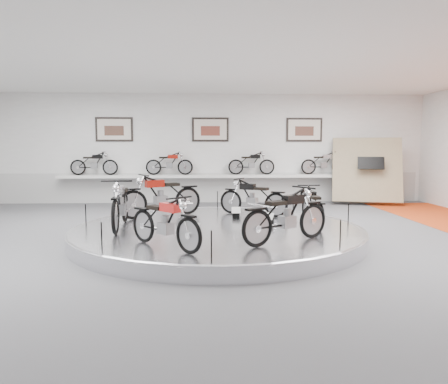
{
  "coord_description": "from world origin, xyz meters",
  "views": [
    {
      "loc": [
        -0.38,
        -9.25,
        2.09
      ],
      "look_at": [
        0.16,
        0.6,
        1.05
      ],
      "focal_mm": 35.0,
      "sensor_mm": 36.0,
      "label": 1
    }
  ],
  "objects": [
    {
      "name": "platform_rim",
      "position": [
        0.0,
        0.3,
        0.27
      ],
      "size": [
        6.4,
        6.4,
        0.1
      ],
      "primitive_type": "torus",
      "color": "#B2B2BA",
      "rests_on": "display_platform"
    },
    {
      "name": "poster_left",
      "position": [
        -3.5,
        6.96,
        2.7
      ],
      "size": [
        1.35,
        0.06,
        0.88
      ],
      "primitive_type": "cube",
      "color": "silver",
      "rests_on": "wall_back"
    },
    {
      "name": "shelf",
      "position": [
        0.0,
        6.7,
        1.0
      ],
      "size": [
        11.0,
        0.55,
        0.1
      ],
      "primitive_type": "cube",
      "color": "silver",
      "rests_on": "wall_back"
    },
    {
      "name": "display_panel",
      "position": [
        5.6,
        6.1,
        1.25
      ],
      "size": [
        2.56,
        1.52,
        2.3
      ],
      "primitive_type": "cube",
      "rotation": [
        -0.35,
        0.0,
        -0.26
      ],
      "color": "#988864",
      "rests_on": "floor"
    },
    {
      "name": "wall_back",
      "position": [
        0.0,
        7.0,
        2.0
      ],
      "size": [
        16.0,
        0.0,
        16.0
      ],
      "primitive_type": "plane",
      "rotation": [
        1.57,
        0.0,
        0.0
      ],
      "color": "white",
      "rests_on": "floor"
    },
    {
      "name": "poster_right",
      "position": [
        3.5,
        6.96,
        2.7
      ],
      "size": [
        1.35,
        0.06,
        0.88
      ],
      "primitive_type": "cube",
      "color": "silver",
      "rests_on": "wall_back"
    },
    {
      "name": "poster_center",
      "position": [
        0.0,
        6.96,
        2.7
      ],
      "size": [
        1.35,
        0.06,
        0.88
      ],
      "primitive_type": "cube",
      "color": "silver",
      "rests_on": "wall_back"
    },
    {
      "name": "dado_band",
      "position": [
        0.0,
        6.98,
        0.55
      ],
      "size": [
        15.68,
        0.04,
        1.1
      ],
      "primitive_type": "cube",
      "color": "#BCBCBA",
      "rests_on": "floor"
    },
    {
      "name": "bike_a",
      "position": [
        2.15,
        0.36,
        0.75
      ],
      "size": [
        0.54,
        1.53,
        0.9
      ],
      "primitive_type": null,
      "rotation": [
        0.0,
        0.0,
        1.57
      ],
      "color": "black",
      "rests_on": "display_platform"
    },
    {
      "name": "shelf_bike_c",
      "position": [
        1.5,
        6.7,
        1.42
      ],
      "size": [
        1.22,
        0.43,
        0.73
      ],
      "primitive_type": null,
      "color": "black",
      "rests_on": "shelf"
    },
    {
      "name": "bike_c",
      "position": [
        -1.36,
        1.78,
        0.85
      ],
      "size": [
        1.96,
        1.48,
        1.1
      ],
      "primitive_type": null,
      "rotation": [
        0.0,
        0.0,
        3.65
      ],
      "color": "maroon",
      "rests_on": "display_platform"
    },
    {
      "name": "shelf_bike_d",
      "position": [
        4.2,
        6.7,
        1.42
      ],
      "size": [
        1.22,
        0.43,
        0.73
      ],
      "primitive_type": null,
      "color": "#B9B9BE",
      "rests_on": "shelf"
    },
    {
      "name": "floor",
      "position": [
        0.0,
        0.0,
        0.0
      ],
      "size": [
        16.0,
        16.0,
        0.0
      ],
      "primitive_type": "plane",
      "color": "#4C4C4E",
      "rests_on": "ground"
    },
    {
      "name": "shelf_bike_b",
      "position": [
        -1.5,
        6.7,
        1.42
      ],
      "size": [
        1.22,
        0.43,
        0.73
      ],
      "primitive_type": null,
      "color": "maroon",
      "rests_on": "shelf"
    },
    {
      "name": "wall_front",
      "position": [
        0.0,
        -7.0,
        2.0
      ],
      "size": [
        16.0,
        0.0,
        16.0
      ],
      "primitive_type": "plane",
      "rotation": [
        -1.57,
        0.0,
        0.0
      ],
      "color": "white",
      "rests_on": "floor"
    },
    {
      "name": "display_platform",
      "position": [
        0.0,
        0.3,
        0.15
      ],
      "size": [
        6.4,
        6.4,
        0.3
      ],
      "primitive_type": "cylinder",
      "color": "silver",
      "rests_on": "floor"
    },
    {
      "name": "bike_d",
      "position": [
        -2.13,
        0.32,
        0.85
      ],
      "size": [
        0.73,
        1.88,
        1.09
      ],
      "primitive_type": null,
      "rotation": [
        0.0,
        0.0,
        4.75
      ],
      "color": "#B9B9BE",
      "rests_on": "display_platform"
    },
    {
      "name": "bike_e",
      "position": [
        -1.01,
        -1.64,
        0.77
      ],
      "size": [
        1.51,
        1.56,
        0.94
      ],
      "primitive_type": null,
      "rotation": [
        0.0,
        0.0,
        5.46
      ],
      "color": "red",
      "rests_on": "display_platform"
    },
    {
      "name": "ceiling",
      "position": [
        0.0,
        0.0,
        4.0
      ],
      "size": [
        16.0,
        16.0,
        0.0
      ],
      "primitive_type": "plane",
      "rotation": [
        3.14,
        0.0,
        0.0
      ],
      "color": "white",
      "rests_on": "wall_back"
    },
    {
      "name": "bike_f",
      "position": [
        1.21,
        -1.32,
        0.81
      ],
      "size": [
        1.81,
        1.44,
        1.03
      ],
      "primitive_type": null,
      "rotation": [
        0.0,
        0.0,
        6.84
      ],
      "color": "black",
      "rests_on": "display_platform"
    },
    {
      "name": "bike_b",
      "position": [
        0.98,
        1.88,
        0.78
      ],
      "size": [
        1.68,
        1.36,
        0.96
      ],
      "primitive_type": null,
      "rotation": [
        0.0,
        0.0,
        2.57
      ],
      "color": "black",
      "rests_on": "display_platform"
    },
    {
      "name": "shelf_bike_a",
      "position": [
        -4.2,
        6.7,
        1.42
      ],
      "size": [
        1.22,
        0.43,
        0.73
      ],
      "primitive_type": null,
      "color": "black",
      "rests_on": "shelf"
    }
  ]
}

